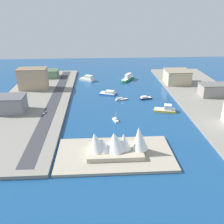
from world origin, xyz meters
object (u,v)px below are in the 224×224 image
object	(u,v)px
ferry_yellow_fast	(166,109)
apartment_midrise_tan	(33,79)
terminal_long_green	(43,73)
traffic_light_waterfront	(65,84)
hatchback_blue	(61,77)
patrol_launch_navy	(145,98)
opera_landmark	(116,143)
catamaran_blue	(108,93)
van_white	(44,113)
office_block_beige	(177,77)
warehouse_low_gray	(9,104)
ferry_green_doubledeck	(128,78)
yacht_sleek_gray	(121,99)
ferry_white_commuter	(88,79)
sailboat_small_white	(116,120)
carpark_squat_concrete	(219,90)

from	to	relation	value
ferry_yellow_fast	apartment_midrise_tan	bearing A→B (deg)	-26.18
terminal_long_green	traffic_light_waterfront	world-z (taller)	terminal_long_green
ferry_yellow_fast	terminal_long_green	size ratio (longest dim) A/B	0.53
ferry_yellow_fast	hatchback_blue	world-z (taller)	ferry_yellow_fast
patrol_launch_navy	opera_landmark	xyz separation A→B (m)	(39.50, 103.09, 8.27)
catamaran_blue	van_white	distance (m)	81.21
apartment_midrise_tan	office_block_beige	world-z (taller)	apartment_midrise_tan
hatchback_blue	warehouse_low_gray	bearing A→B (deg)	73.67
ferry_green_doubledeck	hatchback_blue	size ratio (longest dim) A/B	6.33
apartment_midrise_tan	catamaran_blue	bearing A→B (deg)	168.44
apartment_midrise_tan	hatchback_blue	bearing A→B (deg)	-119.96
yacht_sleek_gray	ferry_yellow_fast	bearing A→B (deg)	141.64
ferry_yellow_fast	ferry_white_commuter	bearing A→B (deg)	-53.56
sailboat_small_white	van_white	bearing A→B (deg)	-12.11
office_block_beige	opera_landmark	size ratio (longest dim) A/B	0.72
patrol_launch_navy	traffic_light_waterfront	world-z (taller)	traffic_light_waterfront
warehouse_low_gray	terminal_long_green	bearing A→B (deg)	-94.01
yacht_sleek_gray	hatchback_blue	world-z (taller)	hatchback_blue
office_block_beige	traffic_light_waterfront	size ratio (longest dim) A/B	4.55
ferry_white_commuter	warehouse_low_gray	distance (m)	122.08
carpark_squat_concrete	opera_landmark	size ratio (longest dim) A/B	1.04
ferry_white_commuter	terminal_long_green	distance (m)	60.65
traffic_light_waterfront	opera_landmark	size ratio (longest dim) A/B	0.16
terminal_long_green	opera_landmark	xyz separation A→B (m)	(-83.73, 185.88, 2.00)
van_white	opera_landmark	bearing A→B (deg)	132.20
traffic_light_waterfront	ferry_green_doubledeck	bearing A→B (deg)	-156.46
warehouse_low_gray	traffic_light_waterfront	distance (m)	78.98
sailboat_small_white	ferry_white_commuter	distance (m)	124.98
yacht_sleek_gray	office_block_beige	bearing A→B (deg)	-146.73
ferry_yellow_fast	opera_landmark	xyz separation A→B (m)	(52.57, 69.92, 7.31)
warehouse_low_gray	hatchback_blue	xyz separation A→B (m)	(-31.84, -108.66, -6.58)
office_block_beige	terminal_long_green	distance (m)	174.70
patrol_launch_navy	hatchback_blue	distance (m)	126.38
ferry_green_doubledeck	carpark_squat_concrete	xyz separation A→B (m)	(-90.24, 70.49, 6.07)
sailboat_small_white	catamaran_blue	bearing A→B (deg)	-87.44
ferry_green_doubledeck	catamaran_blue	xyz separation A→B (m)	(27.88, 53.02, -1.38)
ferry_yellow_fast	yacht_sleek_gray	world-z (taller)	ferry_yellow_fast
ferry_green_doubledeck	traffic_light_waterfront	world-z (taller)	traffic_light_waterfront
patrol_launch_navy	van_white	bearing A→B (deg)	20.40
office_block_beige	carpark_squat_concrete	xyz separation A→B (m)	(-31.81, 46.88, -1.67)
ferry_white_commuter	yacht_sleek_gray	bearing A→B (deg)	117.27
ferry_white_commuter	office_block_beige	distance (m)	114.50
ferry_green_doubledeck	sailboat_small_white	xyz separation A→B (m)	(24.86, 120.60, -2.02)
catamaran_blue	warehouse_low_gray	xyz separation A→B (m)	(92.45, 47.46, 8.43)
apartment_midrise_tan	opera_landmark	size ratio (longest dim) A/B	0.80
ferry_white_commuter	office_block_beige	world-z (taller)	office_block_beige
patrol_launch_navy	warehouse_low_gray	world-z (taller)	warehouse_low_gray
catamaran_blue	opera_landmark	xyz separation A→B (m)	(0.78, 120.00, 7.96)
catamaran_blue	sailboat_small_white	bearing A→B (deg)	92.56
apartment_midrise_tan	ferry_white_commuter	bearing A→B (deg)	-148.85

